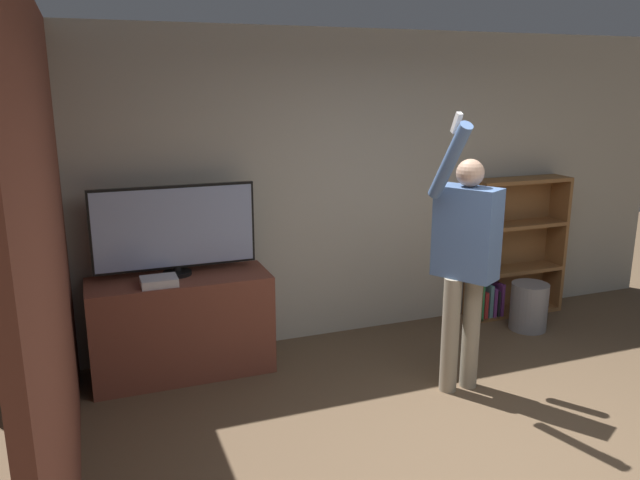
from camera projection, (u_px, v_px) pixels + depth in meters
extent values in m
cube|color=#B2AD9E|center=(353.00, 187.00, 5.56)|extent=(6.82, 0.06, 2.70)
cube|color=brown|center=(52.00, 250.00, 3.47)|extent=(0.06, 4.29, 2.70)
cube|color=brown|center=(182.00, 326.00, 4.90)|extent=(1.39, 0.52, 0.80)
cylinder|color=black|center=(177.00, 273.00, 4.87)|extent=(0.22, 0.22, 0.03)
cylinder|color=black|center=(177.00, 268.00, 4.86)|extent=(0.06, 0.06, 0.05)
cube|color=black|center=(175.00, 227.00, 4.78)|extent=(1.24, 0.04, 0.64)
cube|color=#8C9EC6|center=(175.00, 228.00, 4.76)|extent=(1.21, 0.01, 0.61)
cube|color=silver|center=(159.00, 281.00, 4.62)|extent=(0.27, 0.20, 0.06)
cube|color=brown|center=(475.00, 252.00, 5.96)|extent=(0.04, 0.28, 1.36)
cube|color=brown|center=(556.00, 243.00, 6.30)|extent=(0.04, 0.28, 1.36)
cube|color=brown|center=(508.00, 244.00, 6.25)|extent=(1.00, 0.01, 1.36)
cube|color=brown|center=(512.00, 311.00, 6.29)|extent=(0.93, 0.28, 0.04)
cube|color=brown|center=(515.00, 269.00, 6.19)|extent=(0.93, 0.28, 0.04)
cube|color=brown|center=(519.00, 225.00, 6.07)|extent=(0.93, 0.28, 0.04)
cube|color=brown|center=(522.00, 180.00, 5.97)|extent=(0.93, 0.28, 0.04)
cube|color=#338447|center=(477.00, 300.00, 6.06)|extent=(0.02, 0.20, 0.37)
cube|color=red|center=(479.00, 303.00, 6.11)|extent=(0.04, 0.26, 0.28)
cube|color=#5B8E99|center=(485.00, 300.00, 6.11)|extent=(0.04, 0.24, 0.34)
cube|color=#7A3889|center=(489.00, 301.00, 6.13)|extent=(0.03, 0.23, 0.30)
cube|color=#232328|center=(493.00, 302.00, 6.14)|extent=(0.02, 0.21, 0.27)
cube|color=#7A3889|center=(496.00, 298.00, 6.16)|extent=(0.03, 0.24, 0.34)
cube|color=#232328|center=(480.00, 261.00, 5.96)|extent=(0.02, 0.20, 0.25)
cube|color=#7A3889|center=(483.00, 260.00, 5.98)|extent=(0.03, 0.22, 0.26)
cube|color=gold|center=(485.00, 255.00, 6.00)|extent=(0.03, 0.25, 0.34)
cube|color=#338447|center=(490.00, 254.00, 6.01)|extent=(0.02, 0.23, 0.35)
cube|color=gold|center=(483.00, 208.00, 5.85)|extent=(0.03, 0.23, 0.36)
cube|color=gold|center=(486.00, 212.00, 5.89)|extent=(0.04, 0.25, 0.28)
cube|color=#5B8E99|center=(491.00, 213.00, 5.90)|extent=(0.02, 0.24, 0.25)
cylinder|color=gray|center=(450.00, 335.00, 4.61)|extent=(0.13, 0.13, 0.88)
cylinder|color=gray|center=(471.00, 332.00, 4.67)|extent=(0.13, 0.13, 0.88)
cube|color=#4C6B9E|center=(467.00, 233.00, 4.45)|extent=(0.41, 0.50, 0.66)
sphere|color=tan|center=(470.00, 173.00, 4.34)|extent=(0.20, 0.20, 0.20)
cylinder|color=#4C6B9E|center=(496.00, 232.00, 4.54)|extent=(0.09, 0.09, 0.61)
cylinder|color=#4C6B9E|center=(450.00, 161.00, 4.12)|extent=(0.09, 0.42, 0.55)
cube|color=white|center=(457.00, 123.00, 4.00)|extent=(0.04, 0.09, 0.14)
cylinder|color=gray|center=(529.00, 306.00, 5.83)|extent=(0.34, 0.34, 0.44)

